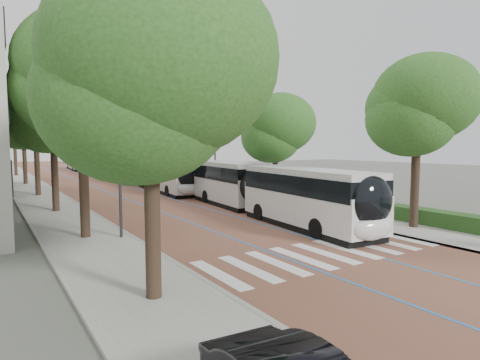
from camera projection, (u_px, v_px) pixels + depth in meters
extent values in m
plane|color=#51544C|center=(339.00, 260.00, 15.52)|extent=(160.00, 160.00, 0.00)
cube|color=brown|center=(95.00, 181.00, 49.04)|extent=(11.00, 140.00, 0.02)
cube|color=gray|center=(26.00, 184.00, 44.99)|extent=(4.00, 140.00, 0.12)
cube|color=gray|center=(154.00, 178.00, 53.07)|extent=(4.00, 140.00, 0.12)
cube|color=gray|center=(44.00, 183.00, 46.02)|extent=(0.20, 140.00, 0.14)
cube|color=gray|center=(140.00, 179.00, 52.05)|extent=(0.20, 140.00, 0.14)
cube|color=silver|center=(219.00, 274.00, 13.77)|extent=(0.55, 3.60, 0.01)
cube|color=silver|center=(249.00, 268.00, 14.44)|extent=(0.55, 3.60, 0.01)
cube|color=silver|center=(276.00, 263.00, 15.11)|extent=(0.55, 3.60, 0.01)
cube|color=silver|center=(301.00, 258.00, 15.79)|extent=(0.55, 3.60, 0.01)
cube|color=silver|center=(324.00, 253.00, 16.46)|extent=(0.55, 3.60, 0.01)
cube|color=silver|center=(346.00, 249.00, 17.13)|extent=(0.55, 3.60, 0.01)
cube|color=silver|center=(365.00, 245.00, 17.81)|extent=(0.55, 3.60, 0.01)
cube|color=silver|center=(383.00, 241.00, 18.48)|extent=(0.55, 3.60, 0.01)
cube|color=silver|center=(400.00, 238.00, 19.15)|extent=(0.55, 3.60, 0.01)
cube|color=#236AB1|center=(81.00, 182.00, 48.18)|extent=(0.12, 126.00, 0.01)
cube|color=#236AB1|center=(108.00, 181.00, 49.90)|extent=(0.12, 126.00, 0.01)
cube|color=#1E4718|center=(466.00, 223.00, 20.37)|extent=(1.20, 14.00, 0.80)
cylinder|color=#2D2D2F|center=(215.00, 149.00, 37.26)|extent=(0.14, 0.14, 8.00)
cube|color=#2D2D2F|center=(207.00, 106.00, 36.49)|extent=(1.70, 0.12, 0.12)
cube|color=#2D2D2F|center=(200.00, 106.00, 36.12)|extent=(0.50, 0.20, 0.10)
cylinder|color=#2D2D2F|center=(119.00, 152.00, 18.58)|extent=(0.14, 0.14, 8.00)
cylinder|color=black|center=(153.00, 226.00, 11.29)|extent=(0.44, 0.44, 4.36)
ellipsoid|color=#234917|center=(150.00, 83.00, 10.94)|extent=(6.38, 6.38, 5.42)
cylinder|color=black|center=(84.00, 184.00, 18.79)|extent=(0.44, 0.44, 5.29)
ellipsoid|color=#234917|center=(80.00, 80.00, 18.37)|extent=(6.35, 6.35, 5.40)
cylinder|color=black|center=(55.00, 178.00, 26.36)|extent=(0.44, 0.44, 4.56)
ellipsoid|color=#234917|center=(52.00, 115.00, 26.00)|extent=(5.59, 5.59, 4.75)
cylinder|color=black|center=(37.00, 169.00, 34.73)|extent=(0.44, 0.44, 4.81)
ellipsoid|color=#234917|center=(35.00, 118.00, 34.35)|extent=(6.23, 6.23, 5.30)
cylinder|color=black|center=(25.00, 164.00, 44.80)|extent=(0.44, 0.44, 4.60)
ellipsoid|color=#234917|center=(23.00, 127.00, 44.43)|extent=(5.65, 5.65, 4.80)
cylinder|color=black|center=(15.00, 160.00, 57.37)|extent=(0.44, 0.44, 4.50)
ellipsoid|color=#234917|center=(14.00, 132.00, 57.02)|extent=(5.25, 5.25, 4.46)
cylinder|color=black|center=(415.00, 187.00, 21.15)|extent=(0.44, 0.44, 4.46)
ellipsoid|color=#234917|center=(418.00, 110.00, 20.79)|extent=(5.38, 5.38, 4.57)
cylinder|color=black|center=(275.00, 177.00, 31.23)|extent=(0.44, 0.44, 3.93)
ellipsoid|color=#234917|center=(276.00, 131.00, 30.91)|extent=(5.47, 5.47, 4.65)
cylinder|color=black|center=(195.00, 165.00, 42.93)|extent=(0.44, 0.44, 4.58)
ellipsoid|color=#234917|center=(195.00, 126.00, 42.57)|extent=(5.29, 5.29, 4.50)
cylinder|color=black|center=(144.00, 161.00, 56.35)|extent=(0.44, 0.44, 4.31)
ellipsoid|color=#234917|center=(144.00, 133.00, 56.01)|extent=(6.01, 6.01, 5.11)
cylinder|color=black|center=(259.00, 186.00, 25.96)|extent=(2.37, 1.09, 2.30)
cube|color=silver|center=(307.00, 205.00, 21.49)|extent=(3.28, 9.54, 1.82)
cube|color=black|center=(307.00, 184.00, 21.39)|extent=(3.31, 9.35, 0.97)
cube|color=#BABBBD|center=(308.00, 172.00, 21.33)|extent=(3.22, 9.35, 0.31)
cube|color=black|center=(307.00, 225.00, 21.58)|extent=(3.20, 9.16, 0.35)
cube|color=silver|center=(229.00, 188.00, 29.81)|extent=(3.15, 7.92, 1.82)
cube|color=black|center=(229.00, 173.00, 29.71)|extent=(3.17, 7.77, 0.97)
cube|color=#BABBBD|center=(229.00, 164.00, 29.65)|extent=(3.08, 7.77, 0.31)
cube|color=black|center=(229.00, 203.00, 29.90)|extent=(3.07, 7.61, 0.35)
ellipsoid|color=black|center=(371.00, 202.00, 17.43)|extent=(2.43, 1.29, 2.28)
ellipsoid|color=silver|center=(371.00, 228.00, 17.49)|extent=(2.43, 1.20, 1.14)
cylinder|color=black|center=(317.00, 229.00, 19.02)|extent=(0.38, 1.02, 1.00)
cylinder|color=black|center=(353.00, 224.00, 20.07)|extent=(0.38, 1.02, 1.00)
cylinder|color=black|center=(206.00, 197.00, 30.82)|extent=(0.38, 1.02, 1.00)
cylinder|color=black|center=(233.00, 195.00, 31.87)|extent=(0.38, 1.02, 1.00)
cylinder|color=black|center=(260.00, 212.00, 23.74)|extent=(0.38, 1.02, 1.00)
cylinder|color=black|center=(291.00, 209.00, 24.79)|extent=(0.38, 1.02, 1.00)
cube|color=silver|center=(167.00, 179.00, 38.27)|extent=(3.29, 12.14, 1.82)
cube|color=black|center=(167.00, 167.00, 38.17)|extent=(3.31, 11.90, 0.97)
cube|color=#BABBBD|center=(167.00, 160.00, 38.12)|extent=(3.22, 11.90, 0.31)
cube|color=black|center=(167.00, 190.00, 38.37)|extent=(3.21, 11.66, 0.35)
ellipsoid|color=black|center=(190.00, 175.00, 33.11)|extent=(2.42, 1.25, 2.28)
ellipsoid|color=silver|center=(190.00, 189.00, 33.16)|extent=(2.41, 1.15, 1.14)
cylinder|color=black|center=(168.00, 191.00, 34.65)|extent=(0.37, 1.02, 1.00)
cylinder|color=black|center=(192.00, 189.00, 35.74)|extent=(0.37, 1.02, 1.00)
cylinder|color=black|center=(145.00, 184.00, 41.11)|extent=(0.37, 1.02, 1.00)
cylinder|color=black|center=(166.00, 183.00, 42.20)|extent=(0.37, 1.02, 1.00)
cube|color=silver|center=(124.00, 171.00, 49.28)|extent=(3.06, 12.10, 1.82)
cube|color=black|center=(124.00, 162.00, 49.19)|extent=(3.09, 11.87, 0.97)
cube|color=#BABBBD|center=(124.00, 157.00, 49.13)|extent=(3.00, 11.86, 0.31)
cube|color=black|center=(125.00, 180.00, 49.38)|extent=(2.99, 11.62, 0.35)
ellipsoid|color=black|center=(138.00, 167.00, 44.18)|extent=(2.40, 1.21, 2.28)
ellipsoid|color=silver|center=(138.00, 178.00, 44.23)|extent=(2.39, 1.11, 1.14)
cylinder|color=black|center=(123.00, 180.00, 45.68)|extent=(0.35, 1.01, 1.00)
cylinder|color=black|center=(142.00, 179.00, 46.81)|extent=(0.35, 1.01, 1.00)
cylinder|color=black|center=(108.00, 176.00, 52.06)|extent=(0.35, 1.01, 1.00)
cylinder|color=black|center=(126.00, 175.00, 53.19)|extent=(0.35, 1.01, 1.00)
cube|color=silver|center=(96.00, 166.00, 61.22)|extent=(3.03, 12.10, 1.82)
cube|color=black|center=(96.00, 159.00, 61.12)|extent=(3.06, 11.86, 0.97)
cube|color=#BABBBD|center=(96.00, 154.00, 61.06)|extent=(2.97, 11.86, 0.31)
cube|color=black|center=(97.00, 173.00, 61.31)|extent=(2.96, 11.62, 0.35)
ellipsoid|color=black|center=(104.00, 163.00, 56.12)|extent=(2.40, 1.20, 2.28)
ellipsoid|color=silver|center=(105.00, 171.00, 56.17)|extent=(2.39, 1.10, 1.14)
cylinder|color=black|center=(93.00, 173.00, 57.62)|extent=(0.34, 1.01, 1.00)
cylinder|color=black|center=(109.00, 172.00, 58.75)|extent=(0.34, 1.01, 1.00)
cylinder|color=black|center=(85.00, 170.00, 63.99)|extent=(0.34, 1.01, 1.00)
cylinder|color=black|center=(99.00, 169.00, 65.12)|extent=(0.34, 1.01, 1.00)
cube|color=silver|center=(77.00, 163.00, 72.19)|extent=(3.22, 12.13, 1.82)
cube|color=black|center=(77.00, 156.00, 72.09)|extent=(3.25, 11.89, 0.97)
cube|color=#BABBBD|center=(77.00, 153.00, 72.03)|extent=(3.16, 11.89, 0.31)
cube|color=black|center=(78.00, 169.00, 72.28)|extent=(3.14, 11.65, 0.35)
ellipsoid|color=black|center=(82.00, 160.00, 67.04)|extent=(2.41, 1.24, 2.28)
ellipsoid|color=silver|center=(82.00, 167.00, 67.10)|extent=(2.41, 1.14, 1.14)
cylinder|color=black|center=(73.00, 168.00, 68.58)|extent=(0.36, 1.02, 1.00)
cylinder|color=black|center=(87.00, 168.00, 69.68)|extent=(0.36, 1.02, 1.00)
cylinder|color=black|center=(68.00, 166.00, 75.01)|extent=(0.36, 1.02, 1.00)
cylinder|color=black|center=(81.00, 166.00, 76.11)|extent=(0.36, 1.02, 1.00)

